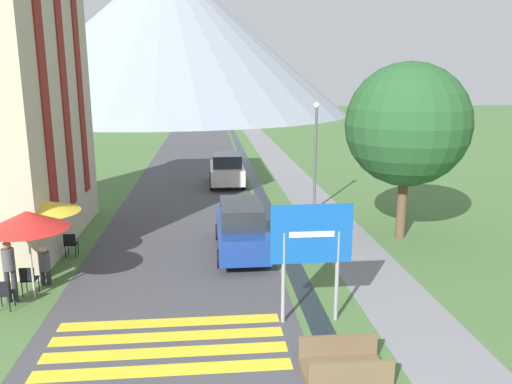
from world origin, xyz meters
TOP-DOWN VIEW (x-y plane):
  - ground_plane at (0.00, 20.00)m, footprint 160.00×160.00m
  - road at (-2.50, 30.00)m, footprint 6.40×60.00m
  - footpath at (3.60, 30.00)m, footprint 2.20×60.00m
  - drainage_channel at (1.20, 30.00)m, footprint 0.60×60.00m
  - crosswalk_marking at (-2.50, 3.89)m, footprint 5.44×2.54m
  - mountain_distant at (-7.80, 79.76)m, footprint 59.09×59.09m
  - road_sign at (0.98, 4.70)m, footprint 2.01×0.11m
  - footbridge at (1.20, 2.26)m, footprint 1.70×1.10m
  - parked_car_near at (-0.40, 9.92)m, footprint 1.74×4.58m
  - parked_car_far at (-0.47, 21.18)m, footprint 1.94×4.12m
  - cafe_chair_nearest at (-6.89, 6.02)m, footprint 0.40×0.40m
  - cafe_chair_near_left at (-6.55, 6.95)m, footprint 0.40×0.40m
  - cafe_chair_far_right at (-6.20, 9.98)m, footprint 0.40×0.40m
  - cafe_umbrella_front_red at (-6.38, 6.80)m, footprint 2.20×2.20m
  - cafe_umbrella_middle_yellow at (-6.65, 8.85)m, footprint 2.31×2.31m
  - person_standing_terrace at (-6.88, 6.56)m, footprint 0.32×0.32m
  - person_seated_near at (-6.33, 7.65)m, footprint 0.32×0.32m
  - streetlamp at (3.34, 15.36)m, footprint 0.28×0.28m
  - tree_by_path at (5.79, 11.06)m, footprint 4.53×4.53m

SIDE VIEW (x-z plane):
  - ground_plane at x=0.00m, z-range 0.00..0.00m
  - drainage_channel at x=1.20m, z-range 0.00..0.00m
  - road at x=-2.50m, z-range 0.00..0.01m
  - footpath at x=3.60m, z-range 0.00..0.01m
  - crosswalk_marking at x=-2.50m, z-range 0.00..0.01m
  - footbridge at x=1.20m, z-range -0.10..0.55m
  - cafe_chair_nearest at x=-6.89m, z-range 0.09..0.94m
  - cafe_chair_near_left at x=-6.55m, z-range 0.09..0.94m
  - cafe_chair_far_right at x=-6.20m, z-range 0.09..0.94m
  - person_seated_near at x=-6.33m, z-range 0.07..1.29m
  - parked_car_near at x=-0.40m, z-range 0.00..1.82m
  - parked_car_far at x=-0.47m, z-range 0.00..1.82m
  - person_standing_terrace at x=-6.88m, z-range 0.14..1.88m
  - road_sign at x=0.98m, z-range 0.51..3.55m
  - cafe_umbrella_middle_yellow at x=-6.65m, z-range 0.95..3.24m
  - cafe_umbrella_front_red at x=-6.38m, z-range 0.99..3.48m
  - streetlamp at x=3.34m, z-range 0.47..5.39m
  - tree_by_path at x=5.79m, z-range 1.01..7.59m
  - mountain_distant at x=-7.80m, z-range 0.00..24.87m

